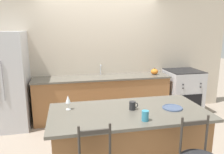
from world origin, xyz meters
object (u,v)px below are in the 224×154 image
object	(u,v)px
dinner_plate	(172,108)
wine_glass	(68,99)
pumpkin_decoration	(154,72)
oven_range	(182,91)
coffee_mug	(133,106)
tumbler_cup	(145,116)
refrigerator	(5,81)

from	to	relation	value
dinner_plate	wine_glass	xyz separation A→B (m)	(-1.27, 0.23, 0.12)
dinner_plate	pumpkin_decoration	size ratio (longest dim) A/B	1.60
oven_range	coffee_mug	distance (m)	2.64
coffee_mug	tumbler_cup	xyz separation A→B (m)	(0.03, -0.34, 0.01)
oven_range	tumbler_cup	bearing A→B (deg)	-127.93
dinner_plate	coffee_mug	size ratio (longest dim) A/B	2.21
refrigerator	dinner_plate	world-z (taller)	refrigerator
coffee_mug	tumbler_cup	world-z (taller)	tumbler_cup
refrigerator	coffee_mug	size ratio (longest dim) A/B	16.19
coffee_mug	refrigerator	bearing A→B (deg)	135.51
refrigerator	pumpkin_decoration	distance (m)	3.01
oven_range	wine_glass	world-z (taller)	wine_glass
coffee_mug	pumpkin_decoration	world-z (taller)	pumpkin_decoration
tumbler_cup	pumpkin_decoration	xyz separation A→B (m)	(1.07, 2.28, -0.01)
pumpkin_decoration	dinner_plate	bearing A→B (deg)	-106.66
wine_glass	coffee_mug	xyz separation A→B (m)	(0.77, -0.17, -0.08)
wine_glass	pumpkin_decoration	xyz separation A→B (m)	(1.87, 1.76, -0.08)
dinner_plate	wine_glass	size ratio (longest dim) A/B	1.37
pumpkin_decoration	tumbler_cup	bearing A→B (deg)	-115.05
tumbler_cup	pumpkin_decoration	distance (m)	2.52
wine_glass	pumpkin_decoration	size ratio (longest dim) A/B	1.17
coffee_mug	pumpkin_decoration	distance (m)	2.23
tumbler_cup	coffee_mug	bearing A→B (deg)	95.77
dinner_plate	pumpkin_decoration	world-z (taller)	pumpkin_decoration
coffee_mug	dinner_plate	bearing A→B (deg)	-6.93
refrigerator	dinner_plate	distance (m)	3.09
refrigerator	pumpkin_decoration	bearing A→B (deg)	1.19
refrigerator	coffee_mug	distance (m)	2.67
wine_glass	tumbler_cup	bearing A→B (deg)	-32.60
wine_glass	refrigerator	bearing A→B (deg)	123.72
oven_range	wine_glass	bearing A→B (deg)	-145.96
wine_glass	tumbler_cup	distance (m)	0.96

